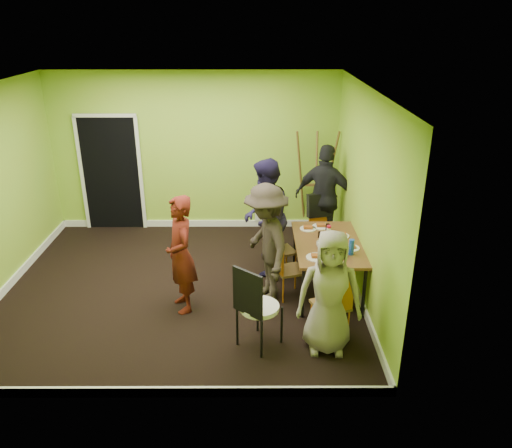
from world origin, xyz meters
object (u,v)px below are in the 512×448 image
at_px(dining_table, 328,246).
at_px(person_standing, 181,255).
at_px(chair_left_far, 278,247).
at_px(chair_front_end, 334,302).
at_px(orange_bottle, 326,235).
at_px(person_left_far, 265,217).
at_px(chair_left_near, 285,265).
at_px(person_front_end, 329,293).
at_px(person_left_near, 266,243).
at_px(chair_bentwood, 255,304).
at_px(blue_bottle, 351,247).
at_px(thermos, 329,234).
at_px(easel, 315,183).
at_px(chair_back_end, 320,212).
at_px(person_back_end, 325,198).

height_order(dining_table, person_standing, person_standing).
height_order(chair_left_far, person_standing, person_standing).
bearing_deg(chair_front_end, orange_bottle, 65.54).
xyz_separation_m(chair_front_end, person_left_far, (-0.78, 1.77, 0.35)).
bearing_deg(chair_front_end, chair_left_near, 96.05).
xyz_separation_m(chair_front_end, person_front_end, (-0.09, -0.18, 0.23)).
height_order(dining_table, person_left_near, person_left_near).
height_order(chair_front_end, chair_bentwood, chair_bentwood).
bearing_deg(person_left_near, blue_bottle, 62.45).
xyz_separation_m(chair_left_near, thermos, (0.60, 0.22, 0.37)).
bearing_deg(easel, chair_back_end, -89.57).
relative_size(dining_table, person_back_end, 0.85).
distance_m(chair_bentwood, person_left_near, 1.17).
distance_m(thermos, person_standing, 2.03).
relative_size(chair_left_far, chair_back_end, 0.87).
relative_size(chair_bentwood, person_left_near, 0.65).
height_order(thermos, person_left_near, person_left_near).
height_order(chair_left_far, orange_bottle, chair_left_far).
height_order(easel, thermos, easel).
xyz_separation_m(chair_bentwood, blue_bottle, (1.25, 0.94, 0.27)).
bearing_deg(person_left_near, person_left_far, 162.58).
distance_m(chair_left_far, thermos, 0.86).
bearing_deg(person_left_far, easel, 156.04).
relative_size(chair_back_end, person_left_far, 0.56).
height_order(chair_front_end, person_front_end, person_front_end).
distance_m(chair_bentwood, person_front_end, 0.85).
height_order(thermos, person_standing, person_standing).
height_order(thermos, person_front_end, person_front_end).
bearing_deg(orange_bottle, person_back_end, 83.12).
height_order(chair_left_far, person_back_end, person_back_end).
xyz_separation_m(dining_table, orange_bottle, (-0.01, 0.16, 0.09)).
bearing_deg(person_left_far, orange_bottle, 69.10).
bearing_deg(chair_back_end, chair_left_far, 36.60).
xyz_separation_m(person_left_near, person_back_end, (1.00, 1.62, 0.06)).
distance_m(orange_bottle, person_standing, 2.04).
distance_m(blue_bottle, person_front_end, 1.06).
bearing_deg(chair_bentwood, easel, 113.47).
bearing_deg(thermos, person_left_near, -165.55).
bearing_deg(chair_left_far, person_front_end, -8.10).
bearing_deg(person_left_far, chair_front_end, 30.85).
xyz_separation_m(chair_front_end, thermos, (0.08, 1.21, 0.33)).
distance_m(easel, person_left_near, 2.46).
relative_size(blue_bottle, person_left_near, 0.13).
distance_m(thermos, person_left_near, 0.89).
relative_size(chair_left_near, person_standing, 0.54).
distance_m(easel, person_front_end, 3.46).
height_order(chair_bentwood, person_left_far, person_left_far).
relative_size(chair_left_near, person_front_end, 0.57).
distance_m(easel, thermos, 2.06).
bearing_deg(dining_table, chair_back_end, 87.47).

